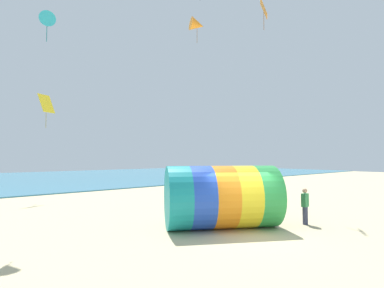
{
  "coord_description": "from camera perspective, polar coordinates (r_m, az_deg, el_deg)",
  "views": [
    {
      "loc": [
        -9.71,
        -7.67,
        3.15
      ],
      "look_at": [
        0.06,
        3.62,
        3.8
      ],
      "focal_mm": 28.0,
      "sensor_mm": 36.0,
      "label": 1
    }
  ],
  "objects": [
    {
      "name": "kite_orange_delta",
      "position": [
        27.63,
        0.97,
        21.73
      ],
      "size": [
        1.67,
        1.6,
        2.22
      ],
      "color": "orange"
    },
    {
      "name": "giant_inflatable_tube",
      "position": [
        13.6,
        5.71,
        -9.96
      ],
      "size": [
        5.61,
        4.87,
        2.75
      ],
      "color": "teal",
      "rests_on": "ground"
    },
    {
      "name": "kite_handler",
      "position": [
        15.24,
        20.73,
        -10.98
      ],
      "size": [
        0.37,
        0.24,
        1.68
      ],
      "color": "#383D56",
      "rests_on": "ground"
    },
    {
      "name": "ground_plane",
      "position": [
        12.77,
        10.94,
        -16.72
      ],
      "size": [
        120.0,
        120.0,
        0.0
      ],
      "primitive_type": "plane",
      "color": "#CCBA8C"
    },
    {
      "name": "kite_orange_diamond",
      "position": [
        22.94,
        13.5,
        23.7
      ],
      "size": [
        0.97,
        0.88,
        2.08
      ],
      "color": "orange"
    },
    {
      "name": "sea",
      "position": [
        47.77,
        -29.22,
        -5.88
      ],
      "size": [
        120.0,
        40.0,
        0.1
      ],
      "primitive_type": "cube",
      "color": "teal",
      "rests_on": "ground"
    },
    {
      "name": "kite_cyan_delta",
      "position": [
        16.79,
        -25.9,
        20.35
      ],
      "size": [
        0.88,
        0.93,
        1.39
      ],
      "color": "#2DB2C6"
    },
    {
      "name": "kite_yellow_diamond",
      "position": [
        25.93,
        -26.0,
        6.88
      ],
      "size": [
        1.29,
        1.12,
        2.62
      ],
      "color": "yellow"
    }
  ]
}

